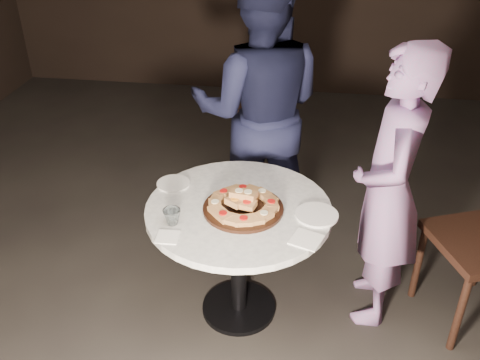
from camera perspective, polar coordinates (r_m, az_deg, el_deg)
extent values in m
plane|color=black|center=(3.15, 0.23, -14.56)|extent=(7.00, 7.00, 0.00)
cylinder|color=black|center=(3.19, -0.13, -13.41)|extent=(0.46, 0.46, 0.03)
cylinder|color=black|center=(2.96, -0.14, -8.65)|extent=(0.09, 0.09, 0.66)
cylinder|color=silver|center=(2.75, -0.14, -3.19)|extent=(1.04, 1.04, 0.04)
cylinder|color=black|center=(2.71, 0.34, -3.06)|extent=(0.43, 0.43, 0.02)
cube|color=#AB7442|center=(2.70, 3.34, -2.61)|extent=(0.09, 0.10, 0.04)
cylinder|color=red|center=(2.69, 3.35, -2.29)|extent=(0.05, 0.05, 0.01)
cube|color=#AB7442|center=(2.74, 3.05, -1.98)|extent=(0.11, 0.11, 0.04)
cube|color=#AB7442|center=(2.78, 2.37, -1.47)|extent=(0.11, 0.11, 0.04)
cylinder|color=beige|center=(2.77, 2.38, -1.15)|extent=(0.06, 0.06, 0.01)
cube|color=#AB7442|center=(2.81, 1.41, -1.13)|extent=(0.11, 0.10, 0.04)
cube|color=#AB7442|center=(2.81, 0.30, -1.02)|extent=(0.09, 0.07, 0.04)
cylinder|color=red|center=(2.80, 0.30, -0.71)|extent=(0.04, 0.04, 0.01)
cube|color=#AB7442|center=(2.80, -0.80, -1.14)|extent=(0.11, 0.11, 0.04)
cube|color=#AB7442|center=(2.78, -1.75, -1.49)|extent=(0.11, 0.11, 0.04)
cylinder|color=red|center=(2.77, -1.76, -1.17)|extent=(0.06, 0.06, 0.01)
cube|color=#AB7442|center=(2.74, -2.41, -2.01)|extent=(0.08, 0.09, 0.04)
cube|color=#AB7442|center=(2.70, -2.66, -2.64)|extent=(0.08, 0.10, 0.04)
cylinder|color=beige|center=(2.69, -2.67, -2.32)|extent=(0.05, 0.05, 0.01)
cube|color=#AB7442|center=(2.65, -2.47, -3.29)|extent=(0.11, 0.11, 0.04)
cube|color=#AB7442|center=(2.61, -1.82, -3.86)|extent=(0.11, 0.11, 0.04)
cylinder|color=red|center=(2.60, -1.83, -3.53)|extent=(0.06, 0.06, 0.01)
cube|color=#AB7442|center=(2.59, -0.82, -4.25)|extent=(0.10, 0.09, 0.04)
cube|color=#AB7442|center=(2.58, 0.39, -4.38)|extent=(0.10, 0.08, 0.04)
cylinder|color=red|center=(2.57, 0.39, -4.05)|extent=(0.05, 0.05, 0.01)
cube|color=#AB7442|center=(2.59, 1.58, -4.23)|extent=(0.11, 0.10, 0.04)
cube|color=#AB7442|center=(2.62, 2.57, -3.83)|extent=(0.11, 0.11, 0.04)
cylinder|color=beige|center=(2.61, 2.58, -3.51)|extent=(0.06, 0.06, 0.01)
cube|color=#AB7442|center=(2.66, 3.18, -3.26)|extent=(0.09, 0.10, 0.04)
cube|color=#AB7442|center=(2.70, 1.23, -1.93)|extent=(0.07, 0.09, 0.04)
cylinder|color=#2D6B1E|center=(2.69, 1.23, -1.60)|extent=(0.04, 0.04, 0.01)
cube|color=#AB7442|center=(2.71, -0.04, -1.66)|extent=(0.10, 0.08, 0.03)
cylinder|color=beige|center=(2.70, -0.04, -1.33)|extent=(0.05, 0.05, 0.01)
cube|color=#AB7442|center=(2.66, -0.55, -2.36)|extent=(0.11, 0.10, 0.04)
cylinder|color=orange|center=(2.65, -0.56, -2.03)|extent=(0.06, 0.06, 0.01)
cube|color=#AB7442|center=(2.64, 0.74, -2.64)|extent=(0.10, 0.09, 0.04)
cylinder|color=red|center=(2.63, 0.74, -2.31)|extent=(0.05, 0.05, 0.01)
cube|color=#AB7442|center=(2.67, 0.86, -1.59)|extent=(0.10, 0.09, 0.04)
cylinder|color=beige|center=(2.66, 0.86, -1.26)|extent=(0.05, 0.05, 0.01)
cube|color=#AB7442|center=(2.67, -0.10, -1.47)|extent=(0.10, 0.08, 0.04)
cylinder|color=beige|center=(2.66, -0.10, -1.14)|extent=(0.05, 0.05, 0.01)
cylinder|color=white|center=(2.94, -7.12, -0.38)|extent=(0.22, 0.22, 0.01)
cylinder|color=white|center=(2.69, 8.18, -3.69)|extent=(0.27, 0.27, 0.01)
imported|color=silver|center=(2.62, -7.27, -3.90)|extent=(0.10, 0.10, 0.08)
cube|color=white|center=(2.55, -7.74, -6.04)|extent=(0.11, 0.11, 0.01)
cube|color=white|center=(2.53, 7.09, -6.33)|extent=(0.17, 0.17, 0.01)
cube|color=black|center=(4.10, 2.80, 4.81)|extent=(0.46, 0.46, 0.04)
cube|color=black|center=(3.83, 2.14, 6.41)|extent=(0.40, 0.10, 0.43)
cylinder|color=black|center=(4.32, 5.51, 2.92)|extent=(0.04, 0.04, 0.43)
cylinder|color=black|center=(4.38, 1.09, 3.54)|extent=(0.04, 0.04, 0.43)
cylinder|color=black|center=(4.02, 4.51, 0.68)|extent=(0.04, 0.04, 0.43)
cylinder|color=black|center=(4.09, -0.21, 1.39)|extent=(0.04, 0.04, 0.43)
cylinder|color=black|center=(3.28, 18.52, -8.24)|extent=(0.05, 0.05, 0.52)
cylinder|color=black|center=(3.03, 22.41, -12.94)|extent=(0.05, 0.05, 0.52)
imported|color=black|center=(3.36, 2.01, 7.40)|extent=(0.90, 0.72, 1.79)
imported|color=#836299|center=(2.84, 15.56, -1.24)|extent=(0.40, 0.59, 1.57)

